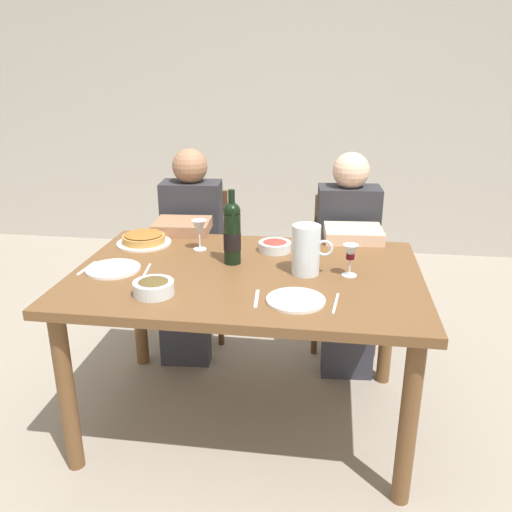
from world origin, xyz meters
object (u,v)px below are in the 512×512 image
wine_glass_left_diner (199,229)px  wine_bottle (232,233)px  diner_right (348,255)px  baked_tart (144,239)px  chair_right (344,260)px  salad_bowl (275,246)px  chair_left (198,253)px  dinner_plate_right_setting (113,269)px  dinner_plate_left_setting (296,300)px  diner_left (190,247)px  dining_table (247,291)px  wine_glass_right_diner (350,254)px  olive_bowl (154,287)px  water_pitcher (306,253)px

wine_glass_left_diner → wine_bottle: bearing=-39.6°
wine_glass_left_diner → diner_right: diner_right is taller
baked_tart → chair_right: (1.01, 0.62, -0.29)m
salad_bowl → wine_glass_left_diner: size_ratio=1.06×
salad_bowl → chair_left: 0.89m
salad_bowl → dinner_plate_right_setting: size_ratio=0.66×
dinner_plate_left_setting → diner_right: size_ratio=0.19×
wine_bottle → dinner_plate_right_setting: 0.54m
wine_glass_left_diner → dinner_plate_left_setting: wine_glass_left_diner is taller
salad_bowl → diner_left: 0.69m
baked_tart → wine_glass_left_diner: bearing=-8.1°
chair_left → diner_right: 0.95m
dining_table → wine_glass_right_diner: wine_glass_right_diner is taller
baked_tart → wine_glass_left_diner: size_ratio=1.83×
wine_bottle → chair_right: size_ratio=0.39×
wine_bottle → olive_bowl: wine_bottle is taller
diner_right → dinner_plate_right_setting: bearing=31.7°
water_pitcher → wine_glass_right_diner: water_pitcher is taller
dining_table → baked_tart: baked_tart is taller
dining_table → dinner_plate_left_setting: bearing=-50.1°
wine_glass_left_diner → chair_right: (0.71, 0.66, -0.37)m
dinner_plate_left_setting → diner_left: bearing=125.0°
diner_left → baked_tart: bearing=68.1°
wine_bottle → diner_right: (0.54, 0.59, -0.29)m
baked_tart → wine_glass_right_diner: 1.05m
wine_glass_right_diner → diner_right: 0.71m
dining_table → wine_glass_left_diner: size_ratio=10.21×
olive_bowl → diner_left: diner_left is taller
wine_glass_left_diner → dining_table: bearing=-43.2°
dinner_plate_left_setting → chair_right: chair_right is taller
olive_bowl → diner_right: 1.26m
wine_bottle → diner_left: size_ratio=0.29×
dinner_plate_left_setting → chair_right: 1.24m
dining_table → salad_bowl: salad_bowl is taller
dinner_plate_left_setting → diner_right: bearing=76.8°
wine_glass_left_diner → dinner_plate_right_setting: wine_glass_left_diner is taller
baked_tart → salad_bowl: size_ratio=1.73×
chair_left → diner_right: size_ratio=0.75×
salad_bowl → wine_glass_left_diner: bearing=-175.3°
wine_glass_left_diner → dinner_plate_right_setting: 0.46m
wine_glass_right_diner → dinner_plate_left_setting: bearing=-125.2°
water_pitcher → chair_right: 0.99m
water_pitcher → wine_glass_right_diner: size_ratio=1.55×
salad_bowl → baked_tart: bearing=178.9°
wine_bottle → diner_right: diner_right is taller
baked_tart → chair_right: chair_right is taller
chair_right → wine_glass_left_diner: bearing=38.8°
olive_bowl → diner_left: size_ratio=0.14×
chair_left → wine_glass_left_diner: bearing=101.4°
wine_glass_left_diner → chair_left: (-0.19, 0.67, -0.37)m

